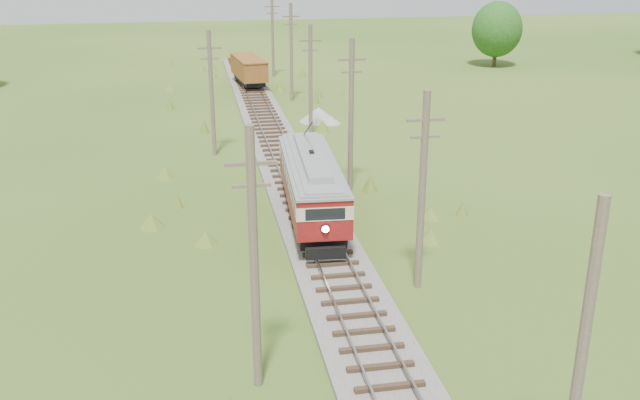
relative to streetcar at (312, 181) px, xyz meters
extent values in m
cube|color=#605B54|center=(0.00, 8.12, -2.31)|extent=(3.60, 96.00, 0.25)
cube|color=#726659|center=(-0.72, 8.12, -1.95)|extent=(0.08, 96.00, 0.17)
cube|color=#726659|center=(0.72, 8.12, -1.95)|extent=(0.08, 96.00, 0.17)
cube|color=#2D2116|center=(0.00, 8.12, -2.11)|extent=(2.40, 96.00, 0.16)
cube|color=black|center=(0.00, 0.00, -1.47)|extent=(2.76, 10.20, 0.41)
cube|color=maroon|center=(0.00, 0.00, -0.55)|extent=(3.19, 11.10, 1.01)
cube|color=beige|center=(0.00, 0.00, 0.27)|extent=(3.22, 11.15, 0.64)
cube|color=black|center=(0.00, 0.00, 0.27)|extent=(3.22, 10.66, 0.50)
cube|color=maroon|center=(0.00, 0.00, 0.73)|extent=(3.19, 11.10, 0.27)
cube|color=gray|center=(0.00, 0.00, 1.03)|extent=(3.25, 11.21, 0.35)
cube|color=gray|center=(0.00, 0.00, 1.34)|extent=(1.63, 8.28, 0.37)
sphere|color=#FFF2BF|center=(-0.32, -5.55, -0.42)|extent=(0.33, 0.33, 0.33)
cylinder|color=black|center=(0.10, 1.64, 2.37)|extent=(0.30, 4.25, 1.76)
cylinder|color=black|center=(-0.92, -4.10, -1.51)|extent=(0.15, 0.74, 0.73)
cylinder|color=black|center=(0.44, -4.18, -1.51)|extent=(0.15, 0.74, 0.73)
cylinder|color=black|center=(-0.44, 4.18, -1.51)|extent=(0.15, 0.74, 0.73)
cylinder|color=black|center=(0.93, 4.10, -1.51)|extent=(0.15, 0.74, 0.73)
cube|color=black|center=(0.00, 38.05, -1.55)|extent=(2.68, 6.86, 0.46)
cube|color=brown|center=(0.00, 38.05, -0.39)|extent=(3.24, 7.65, 1.86)
cube|color=brown|center=(0.00, 38.05, 0.58)|extent=(3.31, 7.80, 0.11)
cylinder|color=black|center=(-0.44, 35.76, -1.51)|extent=(0.20, 0.75, 0.74)
cylinder|color=black|center=(0.95, 35.92, -1.51)|extent=(0.20, 0.75, 0.74)
cylinder|color=black|center=(-0.95, 40.18, -1.51)|extent=(0.20, 0.75, 0.74)
cylinder|color=black|center=(0.44, 40.34, -1.51)|extent=(0.20, 0.75, 0.74)
cone|color=gray|center=(4.42, 22.61, -1.85)|extent=(3.16, 3.16, 1.19)
cone|color=gray|center=(5.21, 21.62, -2.09)|extent=(1.78, 1.78, 0.69)
cylinder|color=brown|center=(3.10, -20.88, 1.96)|extent=(0.30, 0.30, 8.80)
cylinder|color=brown|center=(3.30, -7.88, 1.86)|extent=(0.30, 0.30, 8.60)
cube|color=brown|center=(3.30, -7.88, 4.96)|extent=(1.60, 0.12, 0.12)
cube|color=brown|center=(3.30, -7.88, 4.26)|extent=(1.20, 0.10, 0.10)
cylinder|color=brown|center=(3.20, 5.12, 2.06)|extent=(0.30, 0.30, 9.00)
cube|color=brown|center=(3.20, 5.12, 5.36)|extent=(1.60, 0.12, 0.12)
cube|color=brown|center=(3.20, 5.12, 4.66)|extent=(1.20, 0.10, 0.10)
cylinder|color=brown|center=(3.00, 18.12, 1.76)|extent=(0.30, 0.30, 8.40)
cube|color=brown|center=(3.00, 18.12, 4.76)|extent=(1.60, 0.12, 0.12)
cube|color=brown|center=(3.00, 18.12, 4.06)|extent=(1.20, 0.10, 0.10)
cylinder|color=brown|center=(3.40, 31.12, 2.01)|extent=(0.30, 0.30, 8.90)
cube|color=brown|center=(3.40, 31.12, 5.26)|extent=(1.60, 0.12, 0.12)
cube|color=brown|center=(3.40, 31.12, 4.56)|extent=(1.20, 0.10, 0.10)
cylinder|color=brown|center=(3.20, 44.12, 1.91)|extent=(0.30, 0.30, 8.70)
cube|color=brown|center=(3.20, 44.12, 5.06)|extent=(1.60, 0.12, 0.12)
cube|color=brown|center=(3.20, 44.12, 4.36)|extent=(1.20, 0.10, 0.10)
cylinder|color=brown|center=(-4.20, -13.88, 2.06)|extent=(0.30, 0.30, 9.00)
cube|color=brown|center=(-4.20, -13.88, 5.36)|extent=(1.60, 0.12, 0.12)
cube|color=brown|center=(-4.20, -13.88, 4.66)|extent=(1.20, 0.10, 0.10)
cylinder|color=brown|center=(-4.50, 14.12, 1.86)|extent=(0.30, 0.30, 8.60)
cube|color=brown|center=(-4.50, 14.12, 4.96)|extent=(1.60, 0.12, 0.12)
cube|color=brown|center=(-4.50, 14.12, 4.26)|extent=(1.20, 0.10, 0.10)
cylinder|color=#38281C|center=(30.00, 46.12, -1.18)|extent=(0.50, 0.50, 2.52)
ellipsoid|color=#1D4414|center=(30.00, 46.12, 1.90)|extent=(5.88, 5.88, 6.47)
camera|label=1|loc=(-5.81, -34.43, 11.66)|focal=40.00mm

